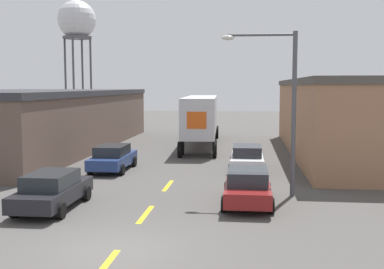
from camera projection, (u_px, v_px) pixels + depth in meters
name	position (u px, v px, depth m)	size (l,w,h in m)	color
ground_plane	(117.00, 251.00, 14.06)	(160.00, 160.00, 0.00)	#4C4947
road_centerline	(146.00, 214.00, 18.07)	(0.20, 13.08, 0.01)	yellow
warehouse_left	(21.00, 119.00, 37.36)	(13.68, 27.86, 4.49)	brown
semi_truck	(202.00, 116.00, 38.73)	(3.28, 15.10, 3.98)	black
parked_car_right_near	(248.00, 186.00, 19.57)	(2.01, 4.61, 1.46)	maroon
parked_car_right_mid	(247.00, 158.00, 27.30)	(2.01, 4.61, 1.46)	silver
parked_car_left_near	(52.00, 190.00, 18.84)	(2.01, 4.61, 1.46)	black
parked_car_left_far	(113.00, 157.00, 27.42)	(2.01, 4.61, 1.46)	navy
water_tower	(77.00, 22.00, 65.62)	(5.20, 5.20, 16.44)	#47474C
street_lamp	(283.00, 99.00, 20.73)	(3.25, 0.32, 7.14)	#4C4C51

